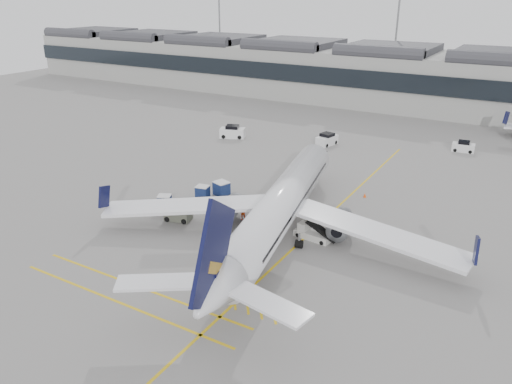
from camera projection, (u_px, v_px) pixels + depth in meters
The scene contains 18 objects.
ground at pixel (194, 235), 50.78m from camera, with size 220.00×220.00×0.00m, color gray.
terminal at pixel (397, 76), 105.89m from camera, with size 200.00×20.45×12.40m.
light_masts at pixel (411, 30), 114.76m from camera, with size 113.00×0.60×25.45m.
apron_markings at pixel (324, 220), 54.08m from camera, with size 0.25×60.00×0.01m, color gold.
airliner_main at pixel (280, 207), 49.51m from camera, with size 36.12×39.85×10.72m.
belt_loader at pixel (312, 233), 49.99m from camera, with size 4.67×1.93×1.87m.
baggage_cart_a at pixel (258, 219), 52.24m from camera, with size 1.80×1.56×1.70m.
baggage_cart_b at pixel (222, 189), 59.72m from camera, with size 2.23×2.02×1.95m.
baggage_cart_c at pixel (203, 192), 59.15m from camera, with size 1.80×1.58×1.67m.
baggage_cart_d at pixel (165, 202), 56.56m from camera, with size 1.96×1.83×1.64m.
ramp_agent_a at pixel (296, 208), 54.87m from camera, with size 0.63×0.41×1.71m, color #E7510C.
ramp_agent_b at pixel (243, 212), 53.94m from camera, with size 0.83×0.65×1.71m, color #FF440D.
pushback_tug at pixel (178, 214), 53.84m from camera, with size 3.05×2.27×1.53m.
safety_cone_nose at pixel (365, 195), 59.91m from camera, with size 0.38×0.38×0.53m, color #F24C0A.
safety_cone_engine at pixel (390, 238), 49.59m from camera, with size 0.34×0.34×0.47m, color #F24C0A.
service_van_left at pixel (232, 132), 83.77m from camera, with size 4.56×3.42×2.10m.
service_van_mid at pixel (327, 140), 79.84m from camera, with size 2.64×4.07×1.93m.
service_van_right at pixel (463, 147), 76.62m from camera, with size 3.38×1.90×1.67m.
Camera 1 is at (28.42, -35.91, 23.26)m, focal length 35.00 mm.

